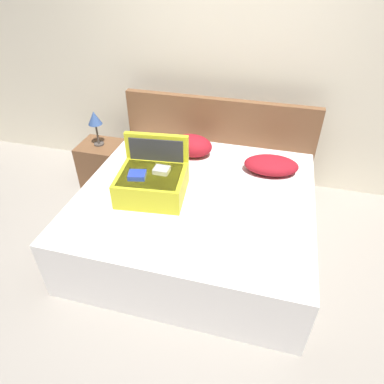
{
  "coord_description": "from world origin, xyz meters",
  "views": [
    {
      "loc": [
        0.56,
        -1.84,
        2.27
      ],
      "look_at": [
        0.0,
        0.26,
        0.66
      ],
      "focal_mm": 31.73,
      "sensor_mm": 36.0,
      "label": 1
    }
  ],
  "objects_px": {
    "bed": "(196,217)",
    "nightstand": "(103,164)",
    "pillow_center_head": "(192,146)",
    "pillow_near_headboard": "(271,165)",
    "table_lamp": "(95,120)",
    "hard_case_large": "(152,180)"
  },
  "relations": [
    {
      "from": "hard_case_large",
      "to": "table_lamp",
      "type": "distance_m",
      "value": 1.19
    },
    {
      "from": "pillow_near_headboard",
      "to": "table_lamp",
      "type": "relative_size",
      "value": 1.29
    },
    {
      "from": "bed",
      "to": "pillow_center_head",
      "type": "distance_m",
      "value": 0.74
    },
    {
      "from": "pillow_near_headboard",
      "to": "table_lamp",
      "type": "distance_m",
      "value": 1.85
    },
    {
      "from": "pillow_center_head",
      "to": "nightstand",
      "type": "xyz_separation_m",
      "value": [
        -1.06,
        0.06,
        -0.41
      ]
    },
    {
      "from": "nightstand",
      "to": "bed",
      "type": "bearing_deg",
      "value": -27.69
    },
    {
      "from": "pillow_center_head",
      "to": "table_lamp",
      "type": "distance_m",
      "value": 1.06
    },
    {
      "from": "bed",
      "to": "pillow_center_head",
      "type": "height_order",
      "value": "pillow_center_head"
    },
    {
      "from": "bed",
      "to": "nightstand",
      "type": "xyz_separation_m",
      "value": [
        -1.25,
        0.66,
        -0.03
      ]
    },
    {
      "from": "bed",
      "to": "hard_case_large",
      "type": "height_order",
      "value": "hard_case_large"
    },
    {
      "from": "pillow_near_headboard",
      "to": "pillow_center_head",
      "type": "distance_m",
      "value": 0.79
    },
    {
      "from": "pillow_near_headboard",
      "to": "pillow_center_head",
      "type": "xyz_separation_m",
      "value": [
        -0.78,
        0.12,
        0.03
      ]
    },
    {
      "from": "hard_case_large",
      "to": "pillow_near_headboard",
      "type": "relative_size",
      "value": 1.2
    },
    {
      "from": "nightstand",
      "to": "table_lamp",
      "type": "relative_size",
      "value": 1.3
    },
    {
      "from": "bed",
      "to": "pillow_center_head",
      "type": "relative_size",
      "value": 4.82
    },
    {
      "from": "hard_case_large",
      "to": "nightstand",
      "type": "bearing_deg",
      "value": 133.49
    },
    {
      "from": "hard_case_large",
      "to": "pillow_center_head",
      "type": "relative_size",
      "value": 1.46
    },
    {
      "from": "bed",
      "to": "table_lamp",
      "type": "relative_size",
      "value": 5.12
    },
    {
      "from": "hard_case_large",
      "to": "pillow_near_headboard",
      "type": "bearing_deg",
      "value": 25.8
    },
    {
      "from": "table_lamp",
      "to": "bed",
      "type": "bearing_deg",
      "value": -27.69
    },
    {
      "from": "pillow_center_head",
      "to": "hard_case_large",
      "type": "bearing_deg",
      "value": -101.94
    },
    {
      "from": "pillow_near_headboard",
      "to": "pillow_center_head",
      "type": "relative_size",
      "value": 1.21
    }
  ]
}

